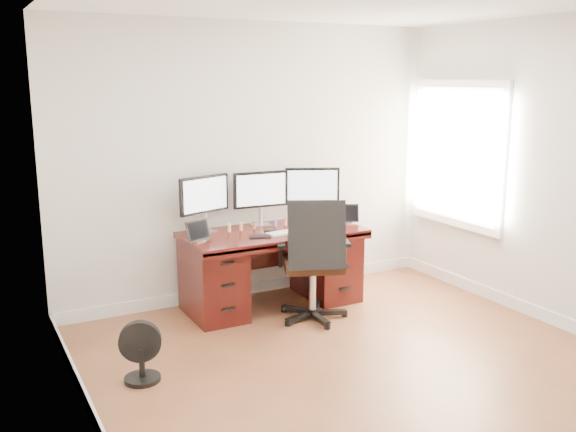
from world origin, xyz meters
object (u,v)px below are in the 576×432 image
office_chair (313,281)px  monitor_center (261,191)px  keyboard (283,233)px  desk (272,265)px  floor_fan (141,353)px

office_chair → monitor_center: 1.06m
monitor_center → keyboard: bearing=-81.0°
keyboard → monitor_center: bearing=86.8°
desk → office_chair: bearing=-74.3°
floor_fan → keyboard: 1.86m
desk → keyboard: (0.03, -0.17, 0.36)m
desk → office_chair: 0.56m
office_chair → floor_fan: size_ratio=2.52×
floor_fan → monitor_center: monitor_center is taller
office_chair → floor_fan: office_chair is taller
keyboard → desk: bearing=93.5°
office_chair → keyboard: (-0.12, 0.37, 0.38)m
desk → monitor_center: (-0.00, 0.24, 0.68)m
office_chair → keyboard: size_ratio=3.78×
floor_fan → monitor_center: size_ratio=0.82×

